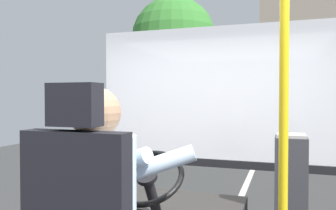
{
  "coord_description": "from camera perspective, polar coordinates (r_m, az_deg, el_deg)",
  "views": [
    {
      "loc": [
        0.72,
        -1.91,
        1.83
      ],
      "look_at": [
        -0.3,
        1.07,
        1.75
      ],
      "focal_mm": 36.17,
      "sensor_mm": 36.0,
      "label": 1
    }
  ],
  "objects": [
    {
      "name": "ground",
      "position": [
        10.89,
        15.01,
        -8.41
      ],
      "size": [
        18.0,
        44.0,
        0.06
      ],
      "color": "#393939"
    },
    {
      "name": "bus_driver",
      "position": [
        1.7,
        -11.22,
        -15.14
      ],
      "size": [
        0.81,
        0.6,
        0.85
      ],
      "color": "black",
      "rests_on": "driver_seat"
    },
    {
      "name": "handrail_pole",
      "position": [
        1.72,
        18.87,
        -7.29
      ],
      "size": [
        0.04,
        0.04,
        1.9
      ],
      "color": "gold",
      "rests_on": "bus_floor"
    },
    {
      "name": "fare_box",
      "position": [
        2.7,
        19.98,
        -14.63
      ],
      "size": [
        0.22,
        0.26,
        0.94
      ],
      "color": "#333338",
      "rests_on": "bus_floor"
    },
    {
      "name": "windshield_panel",
      "position": [
        3.6,
        7.33,
        -1.21
      ],
      "size": [
        2.5,
        0.08,
        1.48
      ],
      "color": "silver"
    },
    {
      "name": "street_tree",
      "position": [
        13.4,
        0.96,
        10.93
      ],
      "size": [
        3.26,
        3.26,
        5.69
      ],
      "color": "#4C3828",
      "rests_on": "ground"
    }
  ]
}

